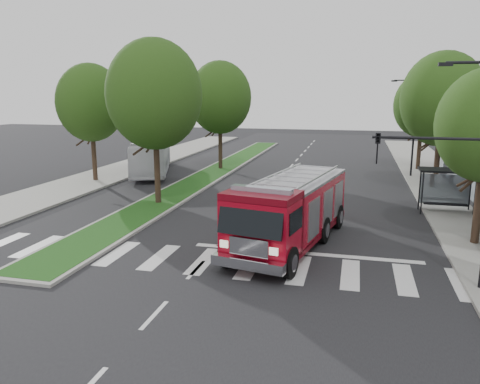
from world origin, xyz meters
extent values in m
plane|color=black|center=(0.00, 0.00, 0.00)|extent=(140.00, 140.00, 0.00)
cube|color=gray|center=(12.50, 10.00, 0.07)|extent=(5.00, 80.00, 0.15)
cube|color=gray|center=(-14.50, 10.00, 0.07)|extent=(5.00, 80.00, 0.15)
cube|color=gray|center=(-6.00, 18.00, 0.07)|extent=(3.00, 50.00, 0.14)
cube|color=#133F12|center=(-6.00, 18.00, 0.14)|extent=(2.60, 49.50, 0.02)
cylinder|color=black|center=(9.80, 7.40, 1.25)|extent=(0.08, 0.08, 2.50)
cylinder|color=black|center=(12.60, 7.40, 1.25)|extent=(0.08, 0.08, 2.50)
cylinder|color=black|center=(9.80, 8.60, 1.25)|extent=(0.08, 0.08, 2.50)
cylinder|color=black|center=(12.60, 8.60, 1.25)|extent=(0.08, 0.08, 2.50)
cube|color=black|center=(11.20, 8.00, 2.55)|extent=(3.20, 1.60, 0.12)
cube|color=#8C99A5|center=(11.20, 8.70, 1.30)|extent=(2.80, 0.04, 1.80)
cube|color=black|center=(11.20, 8.00, 0.55)|extent=(2.40, 0.40, 0.08)
cylinder|color=black|center=(11.50, 2.00, 1.87)|extent=(0.36, 0.36, 3.74)
cylinder|color=black|center=(11.50, 14.00, 2.20)|extent=(0.36, 0.36, 4.40)
ellipsoid|color=#1C350E|center=(11.50, 14.00, 6.50)|extent=(5.60, 5.60, 6.44)
cylinder|color=black|center=(11.50, 24.00, 1.98)|extent=(0.36, 0.36, 3.96)
ellipsoid|color=#1C350E|center=(11.50, 24.00, 5.85)|extent=(5.00, 5.00, 5.75)
cylinder|color=black|center=(-6.00, 6.00, 2.31)|extent=(0.36, 0.36, 4.62)
ellipsoid|color=#1C350E|center=(-6.00, 6.00, 6.83)|extent=(5.80, 5.80, 6.67)
cylinder|color=black|center=(-6.00, 20.00, 2.20)|extent=(0.36, 0.36, 4.40)
ellipsoid|color=#1C350E|center=(-6.00, 20.00, 6.50)|extent=(5.60, 5.60, 6.44)
cylinder|color=black|center=(-14.00, 12.00, 2.09)|extent=(0.36, 0.36, 4.18)
ellipsoid|color=#1C350E|center=(-14.00, 12.00, 6.17)|extent=(5.20, 5.20, 5.98)
cylinder|color=black|center=(9.60, -3.50, 7.90)|extent=(1.80, 0.10, 0.10)
cube|color=black|center=(8.70, -3.50, 7.85)|extent=(0.45, 0.20, 0.12)
cylinder|color=black|center=(8.50, -3.50, 5.40)|extent=(4.00, 0.10, 0.10)
imported|color=black|center=(6.70, -3.50, 5.00)|extent=(0.18, 0.22, 1.10)
cylinder|color=black|center=(10.50, 20.00, 4.00)|extent=(0.16, 0.16, 8.00)
cylinder|color=black|center=(9.60, 20.00, 7.90)|extent=(1.80, 0.10, 0.10)
cube|color=black|center=(8.70, 20.00, 7.85)|extent=(0.45, 0.20, 0.12)
cube|color=#640510|center=(3.21, 0.10, 0.56)|extent=(4.65, 9.82, 0.28)
cube|color=maroon|center=(3.39, 0.98, 1.74)|extent=(4.20, 7.62, 2.25)
cube|color=maroon|center=(2.51, -3.32, 1.74)|extent=(3.16, 2.55, 2.36)
cube|color=#B2B2B7|center=(3.39, 0.98, 2.93)|extent=(4.20, 7.62, 0.14)
cylinder|color=#B2B2B7|center=(2.39, 1.19, 3.15)|extent=(1.46, 6.64, 0.11)
cylinder|color=#B2B2B7|center=(4.38, 0.78, 3.15)|extent=(1.46, 6.64, 0.11)
cube|color=silver|center=(2.25, -4.58, 0.68)|extent=(2.95, 0.97, 0.39)
cube|color=#8C99A5|center=(2.51, -3.32, 3.26)|extent=(2.50, 0.88, 0.20)
cylinder|color=black|center=(1.17, -3.39, 0.62)|extent=(0.63, 1.29, 1.24)
cylinder|color=black|center=(3.71, -3.91, 0.62)|extent=(0.63, 1.29, 1.24)
cylinder|color=black|center=(2.12, 1.24, 0.62)|extent=(0.63, 1.29, 1.24)
cylinder|color=black|center=(4.65, 0.73, 0.62)|extent=(0.63, 1.29, 1.24)
cylinder|color=black|center=(2.66, 3.89, 0.62)|extent=(0.63, 1.29, 1.24)
cylinder|color=black|center=(5.19, 3.37, 0.62)|extent=(0.63, 1.29, 1.24)
imported|color=silver|center=(-11.45, 17.11, 1.61)|extent=(6.51, 11.77, 3.22)
camera|label=1|loc=(5.96, -20.66, 6.94)|focal=35.00mm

